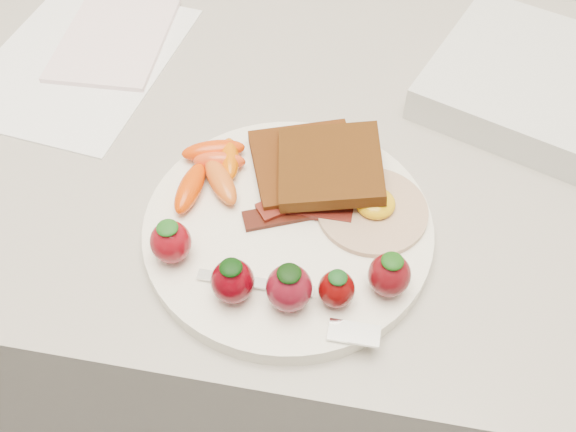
# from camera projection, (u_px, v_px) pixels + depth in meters

# --- Properties ---
(counter) EXTENTS (2.00, 0.60, 0.90)m
(counter) POSITION_uv_depth(u_px,v_px,m) (288.00, 326.00, 1.05)
(counter) COLOR gray
(counter) RESTS_ON ground
(plate) EXTENTS (0.27, 0.27, 0.02)m
(plate) POSITION_uv_depth(u_px,v_px,m) (288.00, 228.00, 0.60)
(plate) COLOR white
(plate) RESTS_ON counter
(toast_lower) EXTENTS (0.13, 0.13, 0.01)m
(toast_lower) POSITION_uv_depth(u_px,v_px,m) (306.00, 165.00, 0.63)
(toast_lower) COLOR #3C1C06
(toast_lower) RESTS_ON plate
(toast_upper) EXTENTS (0.11, 0.11, 0.02)m
(toast_upper) POSITION_uv_depth(u_px,v_px,m) (330.00, 165.00, 0.61)
(toast_upper) COLOR black
(toast_upper) RESTS_ON toast_lower
(fried_egg) EXTENTS (0.14, 0.14, 0.02)m
(fried_egg) POSITION_uv_depth(u_px,v_px,m) (373.00, 208.00, 0.60)
(fried_egg) COLOR beige
(fried_egg) RESTS_ON plate
(bacon_strips) EXTENTS (0.10, 0.08, 0.01)m
(bacon_strips) POSITION_uv_depth(u_px,v_px,m) (299.00, 206.00, 0.60)
(bacon_strips) COLOR black
(bacon_strips) RESTS_ON plate
(baby_carrots) EXTENTS (0.08, 0.11, 0.02)m
(baby_carrots) POSITION_uv_depth(u_px,v_px,m) (214.00, 169.00, 0.62)
(baby_carrots) COLOR #E74617
(baby_carrots) RESTS_ON plate
(strawberries) EXTENTS (0.23, 0.07, 0.05)m
(strawberries) POSITION_uv_depth(u_px,v_px,m) (279.00, 274.00, 0.54)
(strawberries) COLOR maroon
(strawberries) RESTS_ON plate
(fork) EXTENTS (0.16, 0.05, 0.00)m
(fork) POSITION_uv_depth(u_px,v_px,m) (299.00, 305.00, 0.54)
(fork) COLOR silver
(fork) RESTS_ON plate
(paper_sheet) EXTENTS (0.24, 0.30, 0.00)m
(paper_sheet) POSITION_uv_depth(u_px,v_px,m) (79.00, 60.00, 0.77)
(paper_sheet) COLOR white
(paper_sheet) RESTS_ON counter
(notepad) EXTENTS (0.13, 0.18, 0.01)m
(notepad) POSITION_uv_depth(u_px,v_px,m) (115.00, 38.00, 0.79)
(notepad) COLOR white
(notepad) RESTS_ON paper_sheet
(appliance) EXTENTS (0.33, 0.30, 0.04)m
(appliance) POSITION_uv_depth(u_px,v_px,m) (559.00, 91.00, 0.71)
(appliance) COLOR silver
(appliance) RESTS_ON counter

